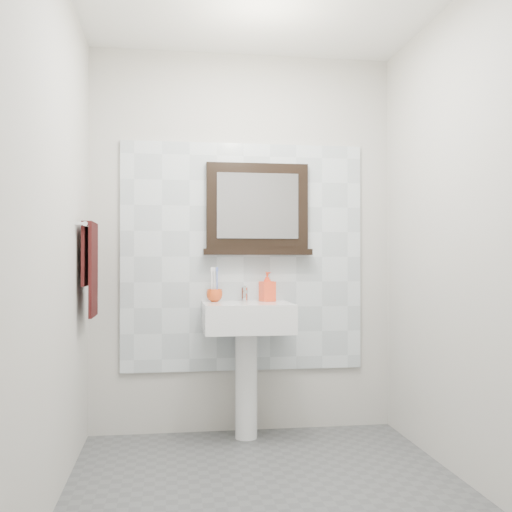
{
  "coord_description": "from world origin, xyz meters",
  "views": [
    {
      "loc": [
        -0.49,
        -2.84,
        1.12
      ],
      "look_at": [
        0.01,
        0.55,
        1.15
      ],
      "focal_mm": 42.0,
      "sensor_mm": 36.0,
      "label": 1
    }
  ],
  "objects_px": {
    "pedestal_sink": "(247,332)",
    "hand_towel": "(90,262)",
    "soap_dispenser": "(267,287)",
    "framed_mirror": "(257,211)",
    "toothbrush_cup": "(214,295)"
  },
  "relations": [
    {
      "from": "pedestal_sink",
      "to": "hand_towel",
      "type": "height_order",
      "value": "hand_towel"
    },
    {
      "from": "pedestal_sink",
      "to": "soap_dispenser",
      "type": "relative_size",
      "value": 5.03
    },
    {
      "from": "pedestal_sink",
      "to": "framed_mirror",
      "type": "bearing_deg",
      "value": 63.77
    },
    {
      "from": "toothbrush_cup",
      "to": "framed_mirror",
      "type": "bearing_deg",
      "value": 12.75
    },
    {
      "from": "framed_mirror",
      "to": "pedestal_sink",
      "type": "bearing_deg",
      "value": -116.23
    },
    {
      "from": "pedestal_sink",
      "to": "toothbrush_cup",
      "type": "relative_size",
      "value": 9.4
    },
    {
      "from": "soap_dispenser",
      "to": "toothbrush_cup",
      "type": "bearing_deg",
      "value": 161.12
    },
    {
      "from": "pedestal_sink",
      "to": "framed_mirror",
      "type": "xyz_separation_m",
      "value": [
        0.09,
        0.19,
        0.77
      ]
    },
    {
      "from": "toothbrush_cup",
      "to": "hand_towel",
      "type": "distance_m",
      "value": 0.81
    },
    {
      "from": "pedestal_sink",
      "to": "soap_dispenser",
      "type": "xyz_separation_m",
      "value": [
        0.15,
        0.11,
        0.28
      ]
    },
    {
      "from": "pedestal_sink",
      "to": "framed_mirror",
      "type": "height_order",
      "value": "framed_mirror"
    },
    {
      "from": "toothbrush_cup",
      "to": "hand_towel",
      "type": "relative_size",
      "value": 0.19
    },
    {
      "from": "soap_dispenser",
      "to": "hand_towel",
      "type": "height_order",
      "value": "hand_towel"
    },
    {
      "from": "toothbrush_cup",
      "to": "hand_towel",
      "type": "bearing_deg",
      "value": -161.26
    },
    {
      "from": "soap_dispenser",
      "to": "hand_towel",
      "type": "distance_m",
      "value": 1.12
    }
  ]
}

